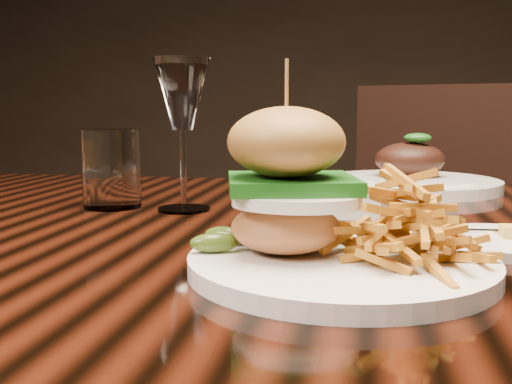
% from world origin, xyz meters
% --- Properties ---
extents(dining_table, '(1.60, 0.90, 0.75)m').
position_xyz_m(dining_table, '(0.00, 0.00, 0.67)').
color(dining_table, black).
rests_on(dining_table, ground).
extents(burger_plate, '(0.26, 0.26, 0.18)m').
position_xyz_m(burger_plate, '(0.01, -0.20, 0.80)').
color(burger_plate, white).
rests_on(burger_plate, dining_table).
extents(side_saucer, '(0.14, 0.14, 0.02)m').
position_xyz_m(side_saucer, '(0.17, -0.08, 0.76)').
color(side_saucer, white).
rests_on(side_saucer, dining_table).
extents(ramekin, '(0.10, 0.10, 0.04)m').
position_xyz_m(ramekin, '(0.02, 0.08, 0.77)').
color(ramekin, white).
rests_on(ramekin, dining_table).
extents(wine_glass, '(0.08, 0.08, 0.20)m').
position_xyz_m(wine_glass, '(-0.20, 0.07, 0.90)').
color(wine_glass, white).
rests_on(wine_glass, dining_table).
extents(water_tumbler, '(0.08, 0.08, 0.11)m').
position_xyz_m(water_tumbler, '(-0.31, 0.08, 0.80)').
color(water_tumbler, white).
rests_on(water_tumbler, dining_table).
extents(far_dish, '(0.30, 0.30, 0.10)m').
position_xyz_m(far_dish, '(0.11, 0.35, 0.77)').
color(far_dish, white).
rests_on(far_dish, dining_table).
extents(chair_far, '(0.58, 0.59, 0.95)m').
position_xyz_m(chair_far, '(0.20, 0.89, 0.54)').
color(chair_far, black).
rests_on(chair_far, ground).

